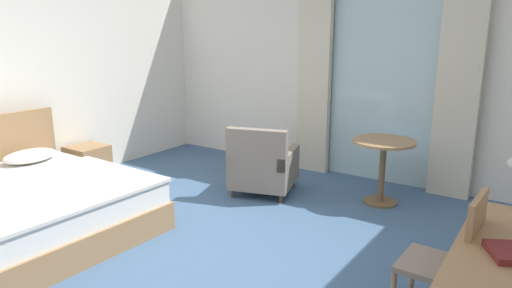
{
  "coord_description": "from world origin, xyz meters",
  "views": [
    {
      "loc": [
        2.58,
        -2.81,
        1.96
      ],
      "look_at": [
        0.53,
        0.18,
        1.05
      ],
      "focal_mm": 32.74,
      "sensor_mm": 36.0,
      "label": 1
    }
  ],
  "objects_px": {
    "nightstand": "(88,163)",
    "armchair_by_window": "(263,167)",
    "bed": "(28,204)",
    "round_cafe_table": "(383,157)",
    "desk_chair": "(452,258)"
  },
  "relations": [
    {
      "from": "bed",
      "to": "desk_chair",
      "type": "height_order",
      "value": "bed"
    },
    {
      "from": "nightstand",
      "to": "desk_chair",
      "type": "height_order",
      "value": "desk_chair"
    },
    {
      "from": "bed",
      "to": "nightstand",
      "type": "relative_size",
      "value": 4.68
    },
    {
      "from": "bed",
      "to": "armchair_by_window",
      "type": "xyz_separation_m",
      "value": [
        1.28,
        2.21,
        0.05
      ]
    },
    {
      "from": "desk_chair",
      "to": "nightstand",
      "type": "bearing_deg",
      "value": 172.04
    },
    {
      "from": "round_cafe_table",
      "to": "desk_chair",
      "type": "bearing_deg",
      "value": -59.96
    },
    {
      "from": "nightstand",
      "to": "desk_chair",
      "type": "relative_size",
      "value": 0.47
    },
    {
      "from": "desk_chair",
      "to": "round_cafe_table",
      "type": "height_order",
      "value": "desk_chair"
    },
    {
      "from": "bed",
      "to": "nightstand",
      "type": "distance_m",
      "value": 1.58
    },
    {
      "from": "bed",
      "to": "nightstand",
      "type": "height_order",
      "value": "bed"
    },
    {
      "from": "nightstand",
      "to": "armchair_by_window",
      "type": "relative_size",
      "value": 0.5
    },
    {
      "from": "bed",
      "to": "desk_chair",
      "type": "relative_size",
      "value": 2.22
    },
    {
      "from": "nightstand",
      "to": "round_cafe_table",
      "type": "xyz_separation_m",
      "value": [
        3.45,
        1.37,
        0.31
      ]
    },
    {
      "from": "bed",
      "to": "round_cafe_table",
      "type": "xyz_separation_m",
      "value": [
        2.58,
        2.69,
        0.27
      ]
    },
    {
      "from": "desk_chair",
      "to": "armchair_by_window",
      "type": "xyz_separation_m",
      "value": [
        -2.46,
        1.53,
        -0.2
      ]
    }
  ]
}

